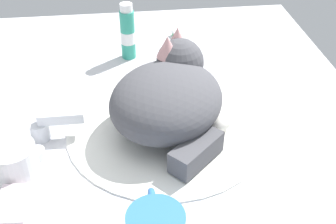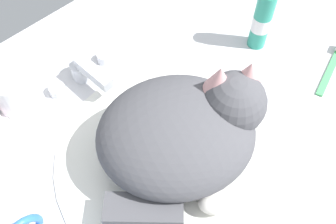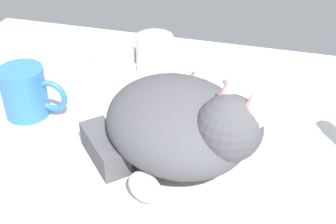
# 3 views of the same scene
# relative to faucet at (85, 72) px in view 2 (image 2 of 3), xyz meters

# --- Properties ---
(ground_plane) EXTENTS (1.10, 0.83, 0.03)m
(ground_plane) POSITION_rel_faucet_xyz_m (0.00, -0.22, -0.04)
(ground_plane) COLOR silver
(sink_basin) EXTENTS (0.37, 0.37, 0.01)m
(sink_basin) POSITION_rel_faucet_xyz_m (0.00, -0.22, -0.02)
(sink_basin) COLOR silver
(sink_basin) RESTS_ON ground_plane
(faucet) EXTENTS (0.13, 0.10, 0.05)m
(faucet) POSITION_rel_faucet_xyz_m (0.00, 0.00, 0.00)
(faucet) COLOR silver
(faucet) RESTS_ON ground_plane
(cat) EXTENTS (0.30, 0.29, 0.15)m
(cat) POSITION_rel_faucet_xyz_m (0.01, -0.23, 0.05)
(cat) COLOR #4C4C51
(cat) RESTS_ON sink_basin
(rinse_cup) EXTENTS (0.07, 0.07, 0.07)m
(rinse_cup) POSITION_rel_faucet_xyz_m (-0.11, 0.04, 0.01)
(rinse_cup) COLOR white
(rinse_cup) RESTS_ON ground_plane
(toothpaste_bottle) EXTENTS (0.03, 0.03, 0.13)m
(toothpaste_bottle) POSITION_rel_faucet_xyz_m (0.29, -0.16, 0.04)
(toothpaste_bottle) COLOR teal
(toothpaste_bottle) RESTS_ON ground_plane
(toothbrush) EXTENTS (0.13, 0.05, 0.02)m
(toothbrush) POSITION_rel_faucet_xyz_m (0.33, -0.30, -0.02)
(toothbrush) COLOR #4CB266
(toothbrush) RESTS_ON ground_plane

